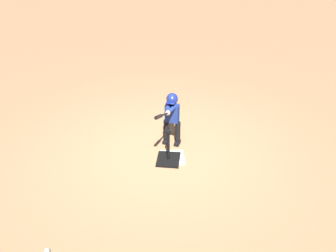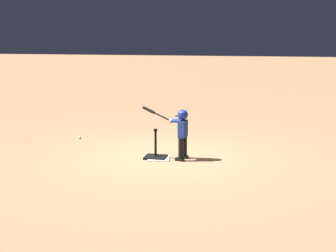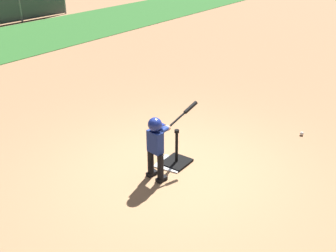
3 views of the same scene
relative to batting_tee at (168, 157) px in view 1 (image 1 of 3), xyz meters
The scene contains 5 objects.
ground_plane 0.24m from the batting_tee, 144.13° to the right, with size 90.00×90.00×0.00m, color #AD7F56.
home_plate 0.12m from the batting_tee, 146.54° to the left, with size 0.44×0.44×0.02m, color white.
batting_tee is the anchor object (origin of this frame).
batter_child 0.78m from the batting_tee, behind, with size 0.99×0.37×1.06m.
baseball 2.61m from the batting_tee, 31.46° to the right, with size 0.07×0.07×0.07m, color white.
Camera 1 is at (5.78, 0.75, 4.12)m, focal length 42.00 mm.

